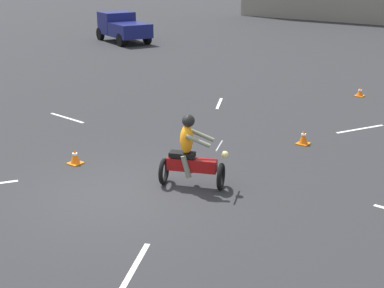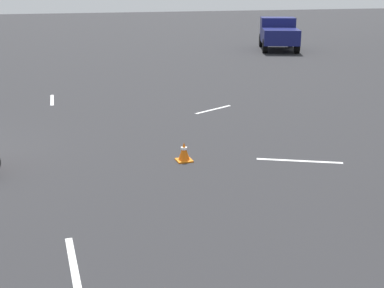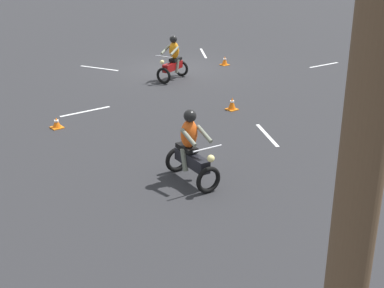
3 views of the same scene
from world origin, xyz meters
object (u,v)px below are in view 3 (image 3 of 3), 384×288
at_px(motorcycle_rider_foreground, 173,61).
at_px(traffic_cone_near_right, 232,104).
at_px(traffic_cone_mid_left, 57,123).
at_px(motorcycle_rider_background, 191,151).
at_px(utility_pole_near, 368,114).
at_px(traffic_cone_mid_center, 225,61).

relative_size(motorcycle_rider_foreground, traffic_cone_near_right, 4.08).
bearing_deg(traffic_cone_mid_left, traffic_cone_near_right, 160.63).
bearing_deg(motorcycle_rider_foreground, motorcycle_rider_background, 123.39).
relative_size(traffic_cone_mid_left, utility_pole_near, 0.04).
xyz_separation_m(motorcycle_rider_foreground, traffic_cone_near_right, (0.72, 4.15, -0.53)).
distance_m(traffic_cone_mid_center, utility_pole_near, 20.06).
bearing_deg(utility_pole_near, traffic_cone_mid_left, -106.01).
relative_size(motorcycle_rider_foreground, utility_pole_near, 0.19).
height_order(motorcycle_rider_background, traffic_cone_mid_left, motorcycle_rider_background).
bearing_deg(traffic_cone_mid_left, motorcycle_rider_foreground, -157.77).
xyz_separation_m(motorcycle_rider_foreground, motorcycle_rider_background, (4.90, 7.46, 0.00)).
xyz_separation_m(motorcycle_rider_background, traffic_cone_mid_left, (0.89, -5.10, -0.58)).
bearing_deg(traffic_cone_near_right, traffic_cone_mid_center, -128.84).
bearing_deg(motorcycle_rider_foreground, traffic_cone_mid_center, -102.17).
bearing_deg(traffic_cone_near_right, motorcycle_rider_foreground, -99.89).
bearing_deg(traffic_cone_mid_left, traffic_cone_mid_center, -161.48).
height_order(traffic_cone_near_right, traffic_cone_mid_left, traffic_cone_near_right).
relative_size(motorcycle_rider_foreground, traffic_cone_mid_left, 5.19).
distance_m(motorcycle_rider_foreground, traffic_cone_mid_center, 3.22).
xyz_separation_m(traffic_cone_near_right, traffic_cone_mid_center, (-3.83, -4.76, -0.01)).
height_order(motorcycle_rider_background, utility_pole_near, utility_pole_near).
bearing_deg(motorcycle_rider_foreground, traffic_cone_mid_left, 88.88).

